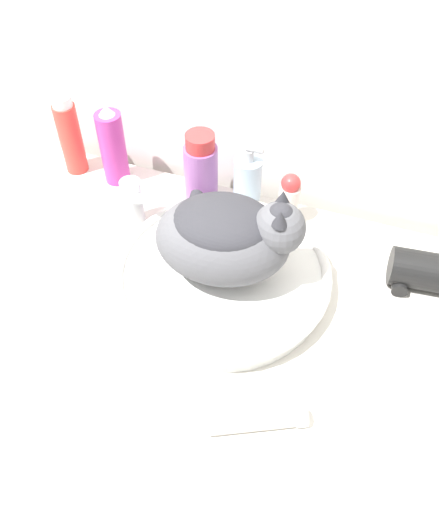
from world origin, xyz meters
name	(u,v)px	position (x,y,z in m)	size (l,w,h in m)	color
wall_back	(265,32)	(0.00, 0.67, 1.20)	(8.00, 0.05, 2.40)	silver
vanity_counter	(205,393)	(0.00, 0.31, 0.42)	(1.07, 0.62, 0.84)	beige
sink_basin	(222,275)	(0.04, 0.34, 0.87)	(0.42, 0.42, 0.05)	silver
cat	(228,235)	(0.04, 0.34, 0.98)	(0.28, 0.28, 0.19)	#56565B
faucet	(137,201)	(-0.19, 0.44, 0.91)	(0.15, 0.08, 0.15)	silver
deodorant_stick	(289,199)	(0.11, 0.56, 0.90)	(0.05, 0.05, 0.13)	silver
mouthwash_bottle	(201,170)	(-0.09, 0.56, 0.93)	(0.07, 0.07, 0.18)	#93569E
soap_pump_bottle	(247,185)	(0.01, 0.56, 0.91)	(0.06, 0.06, 0.18)	silver
spray_bottle_trigger	(113,147)	(-0.31, 0.56, 0.93)	(0.06, 0.06, 0.20)	#B2338C
shampoo_bottle_tall	(70,136)	(-0.42, 0.56, 0.94)	(0.05, 0.05, 0.20)	#DB3D33
cream_tube	(259,422)	(0.19, 0.08, 0.86)	(0.16, 0.10, 0.03)	silver
hair_dryer	(433,273)	(0.42, 0.48, 0.88)	(0.19, 0.10, 0.08)	black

